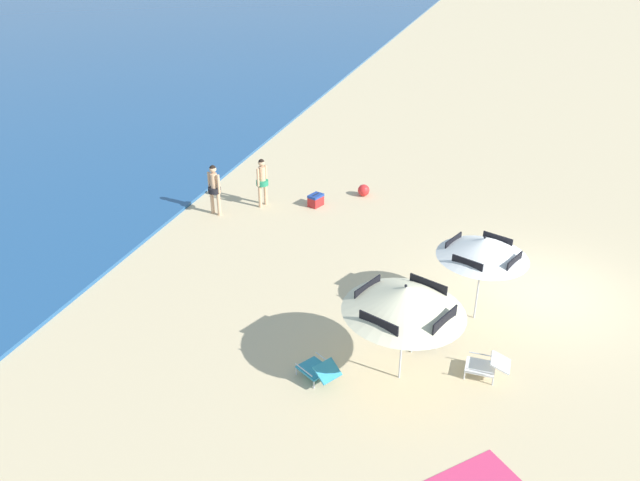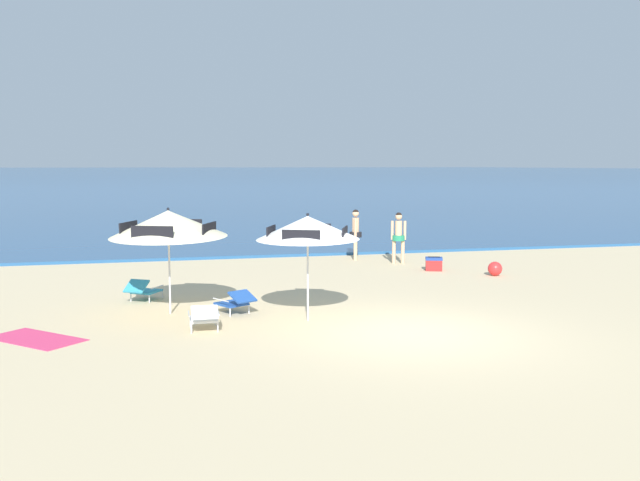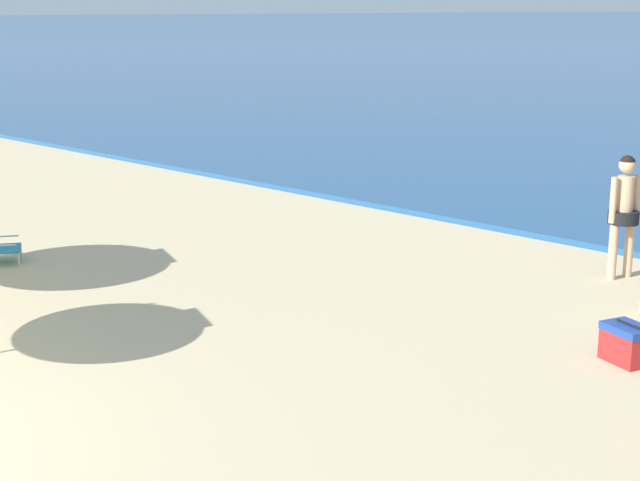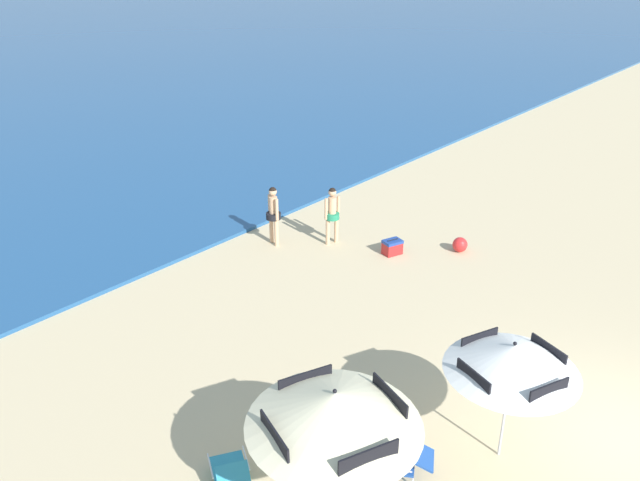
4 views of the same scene
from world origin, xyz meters
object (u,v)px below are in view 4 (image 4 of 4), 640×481
Objects in this scene: beach_umbrella_striped_second at (513,358)px; person_standing_beside at (332,212)px; lounge_chair_under_umbrella at (404,460)px; cooler_box at (392,247)px; beach_umbrella_striped_main at (335,410)px; beach_ball at (460,245)px; lounge_chair_facing_sea at (230,471)px; person_standing_near_shore at (273,211)px.

beach_umbrella_striped_second is 1.80× the size of person_standing_beside.
lounge_chair_under_umbrella reaches higher than cooler_box.
beach_umbrella_striped_main is 1.11× the size of beach_umbrella_striped_second.
beach_umbrella_striped_second reaches higher than person_standing_beside.
beach_umbrella_striped_second is at bearing -146.46° from beach_ball.
lounge_chair_facing_sea is 0.62× the size of person_standing_near_shore.
cooler_box is 1.44× the size of beach_ball.
person_standing_beside is at bearing 57.51° from beach_umbrella_striped_second.
person_standing_near_shore is at bearing 56.81° from lounge_chair_under_umbrella.
lounge_chair_facing_sea is 8.83m from cooler_box.
lounge_chair_facing_sea reaches higher than lounge_chair_under_umbrella.
beach_umbrella_striped_second reaches higher than lounge_chair_under_umbrella.
lounge_chair_under_umbrella is at bearing -45.24° from lounge_chair_facing_sea.
lounge_chair_facing_sea is at bearing 109.77° from beach_umbrella_striped_main.
beach_ball is (6.44, 4.27, -1.69)m from beach_umbrella_striped_second.
person_standing_near_shore is at bearing 39.39° from lounge_chair_facing_sea.
cooler_box is at bearing 28.71° from beach_umbrella_striped_main.
beach_ball is at bearing 17.99° from beach_umbrella_striped_main.
beach_ball is at bearing -55.66° from person_standing_near_shore.
cooler_box reaches higher than beach_ball.
person_standing_beside is at bearing 121.08° from beach_ball.
lounge_chair_facing_sea reaches higher than cooler_box.
person_standing_beside is (1.07, -1.21, -0.02)m from person_standing_near_shore.
person_standing_beside reaches higher than lounge_chair_facing_sea.
beach_umbrella_striped_second is at bearing -41.46° from lounge_chair_facing_sea.
lounge_chair_under_umbrella is 1.75× the size of cooler_box.
person_standing_beside is at bearing 106.77° from cooler_box.
cooler_box is at bearing 35.52° from lounge_chair_under_umbrella.
cooler_box is at bearing 47.43° from beach_umbrella_striped_second.
lounge_chair_facing_sea is 1.77× the size of cooler_box.
beach_umbrella_striped_main is 1.95× the size of person_standing_near_shore.
beach_umbrella_striped_main is 1.99× the size of person_standing_beside.
beach_ball is (2.88, -4.21, -0.77)m from person_standing_near_shore.
beach_umbrella_striped_second is 8.68m from person_standing_beside.
lounge_chair_under_umbrella is at bearing 144.69° from beach_umbrella_striped_second.
person_standing_near_shore is 4.12× the size of beach_ball.
beach_umbrella_striped_main reaches higher than person_standing_near_shore.
person_standing_beside is (4.63, 7.28, -0.94)m from beach_umbrella_striped_second.
person_standing_beside is at bearing 46.53° from lounge_chair_under_umbrella.
lounge_chair_under_umbrella is at bearing -144.48° from cooler_box.
beach_umbrella_striped_second is at bearing -112.80° from person_standing_near_shore.
person_standing_near_shore is 1.02× the size of person_standing_beside.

